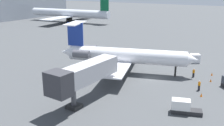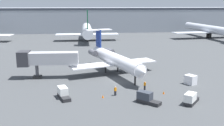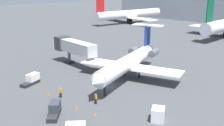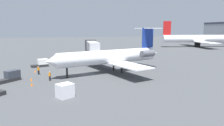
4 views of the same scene
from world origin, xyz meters
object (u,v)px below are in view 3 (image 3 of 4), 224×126
Objects in this scene: traffic_cone_mid at (48,94)px; baggage_tug_trailing at (32,80)px; cargo_container_uld at (158,114)px; parked_airliner_west_end at (129,14)px; ground_crew_loader at (96,99)px; baggage_tug_lead at (55,110)px; traffic_cone_far at (76,107)px; jet_bridge at (73,46)px; traffic_cone_near at (95,114)px; ground_crew_marshaller at (61,93)px; regional_jet at (130,61)px.

baggage_tug_trailing is at bearing 173.27° from traffic_cone_mid.
cargo_container_uld is 0.07× the size of parked_airliner_west_end.
baggage_tug_lead is (-1.34, -6.71, -0.02)m from ground_crew_loader.
baggage_tug_lead is 95.72m from parked_airliner_west_end.
baggage_tug_lead reaches higher than ground_crew_loader.
traffic_cone_far is at bearing -2.83° from baggage_tug_trailing.
jet_bridge is at bearing 109.50° from baggage_tug_trailing.
ground_crew_loader is at bearing 136.20° from traffic_cone_near.
traffic_cone_near is at bearing 43.30° from baggage_tug_lead.
baggage_tug_trailing reaches higher than traffic_cone_near.
jet_bridge reaches higher than traffic_cone_mid.
jet_bridge is at bearing 129.25° from traffic_cone_mid.
baggage_tug_lead is 0.10× the size of parked_airliner_west_end.
traffic_cone_mid is at bearing -6.73° from baggage_tug_trailing.
ground_crew_marshaller is 0.04× the size of parked_airliner_west_end.
cargo_container_uld is at bearing -35.86° from regional_jet.
baggage_tug_trailing is (-15.13, -2.58, -0.02)m from ground_crew_loader.
traffic_cone_near is 3.74m from traffic_cone_far.
ground_crew_marshaller is at bearing 170.75° from traffic_cone_far.
cargo_container_uld is 12.32m from traffic_cone_far.
baggage_tug_trailing reaches higher than ground_crew_loader.
traffic_cone_mid is at bearing -158.01° from ground_crew_marshaller.
ground_crew_marshaller is 0.64× the size of cargo_container_uld.
parked_airliner_west_end is at bearing 128.18° from ground_crew_loader.
ground_crew_loader is 8.98m from traffic_cone_mid.
jet_bridge reaches higher than ground_crew_marshaller.
jet_bridge is at bearing -172.70° from regional_jet.
traffic_cone_near is at bearing 8.22° from traffic_cone_far.
ground_crew_loader is at bearing 9.66° from baggage_tug_trailing.
ground_crew_marshaller is 0.40× the size of baggage_tug_trailing.
traffic_cone_near and traffic_cone_far have the same top height.
parked_airliner_west_end is (-50.31, 74.04, 3.32)m from ground_crew_marshaller.
jet_bridge is 23.99m from traffic_cone_far.
baggage_tug_lead is 6.97× the size of traffic_cone_mid.
jet_bridge reaches higher than traffic_cone_near.
cargo_container_uld is at bearing -15.63° from jet_bridge.
ground_crew_marshaller is (-1.71, -15.21, -2.63)m from regional_jet.
parked_airliner_west_end is (-56.29, 71.60, 3.32)m from ground_crew_loader.
ground_crew_marshaller is 89.58m from parked_airliner_west_end.
jet_bridge is 23.61× the size of traffic_cone_far.
parked_airliner_west_end is (-52.02, 58.83, 0.68)m from regional_jet.
baggage_tug_trailing is at bearing -70.50° from jet_bridge.
ground_crew_loader is 3.07× the size of traffic_cone_mid.
traffic_cone_far is 0.01× the size of parked_airliner_west_end.
cargo_container_uld is at bearing 27.43° from traffic_cone_far.
regional_jet reaches higher than traffic_cone_far.
cargo_container_uld is at bearing 38.52° from baggage_tug_lead.
ground_crew_loader is 10.36m from cargo_container_uld.
jet_bridge reaches higher than traffic_cone_far.
traffic_cone_near is 1.00× the size of traffic_cone_mid.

